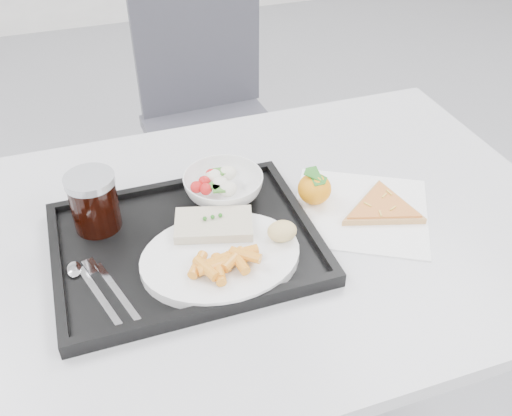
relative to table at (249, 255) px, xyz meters
The scene contains 14 objects.
table is the anchor object (origin of this frame).
chair 0.91m from the table, 80.07° to the left, with size 0.44×0.44×0.93m.
tray 0.14m from the table, behind, with size 0.45×0.35×0.03m.
dinner_plate 0.14m from the table, 132.74° to the right, with size 0.27×0.27×0.02m.
fish_fillet 0.13m from the table, 166.74° to the right, with size 0.15×0.11×0.03m.
bread_roll 0.14m from the table, 66.52° to the right, with size 0.05×0.05×0.03m.
salad_bowl 0.14m from the table, 102.55° to the left, with size 0.15×0.15×0.05m.
cola_glass 0.30m from the table, 162.88° to the left, with size 0.09×0.09×0.11m.
cutlery 0.30m from the table, 166.73° to the right, with size 0.11×0.17×0.01m.
napkin 0.23m from the table, ahead, with size 0.34×0.33×0.00m.
tangerine 0.18m from the table, 12.25° to the left, with size 0.09×0.09×0.07m.
pizza_slice 0.27m from the table, ahead, with size 0.22×0.22×0.02m.
carrot_pile 0.18m from the table, 124.19° to the right, with size 0.12×0.08×0.03m.
salad_contents 0.15m from the table, 107.63° to the left, with size 0.10×0.08×0.03m.
Camera 1 is at (-0.25, -0.46, 1.43)m, focal length 40.00 mm.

